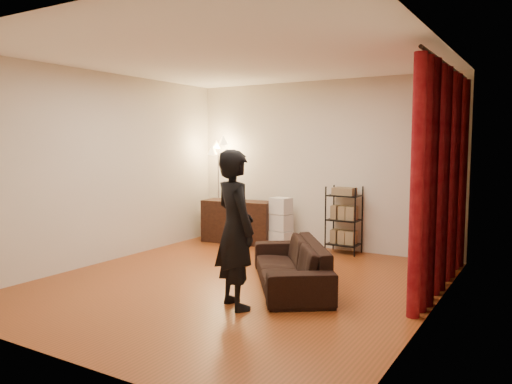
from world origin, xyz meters
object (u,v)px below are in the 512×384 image
Objects in this scene: sofa at (290,264)px; floor_lamp at (218,190)px; media_cabinet at (239,222)px; wire_shelf at (344,220)px; person at (235,229)px; storage_boxes at (281,222)px.

floor_lamp is (-2.44, 1.99, 0.61)m from sofa.
wire_shelf reaches higher than media_cabinet.
floor_lamp reaches higher than person.
media_cabinet is (-1.97, 1.92, 0.09)m from sofa.
person is at bearing -63.49° from media_cabinet.
storage_boxes is at bearing 163.80° from wire_shelf.
wire_shelf is at bearing -2.04° from media_cabinet.
wire_shelf reaches higher than sofa.
wire_shelf is at bearing 1.42° from floor_lamp.
person is 3.73m from floor_lamp.
person is 3.44m from media_cabinet.
media_cabinet is at bearing -177.91° from storage_boxes.
floor_lamp is at bearing 160.22° from wire_shelf.
storage_boxes reaches higher than media_cabinet.
person is 1.32× the size of media_cabinet.
storage_boxes is (-1.01, 2.91, -0.41)m from person.
person is at bearing -70.84° from storage_boxes.
floor_lamp is at bearing 178.47° from storage_boxes.
person is at bearing -44.16° from sofa.
person is 0.93× the size of floor_lamp.
sofa is at bearing -107.96° from wire_shelf.
sofa is at bearing -50.04° from media_cabinet.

